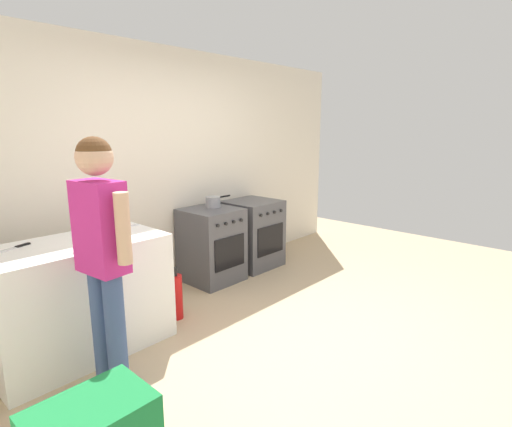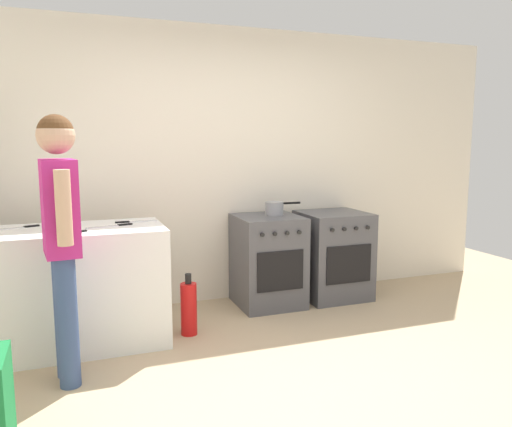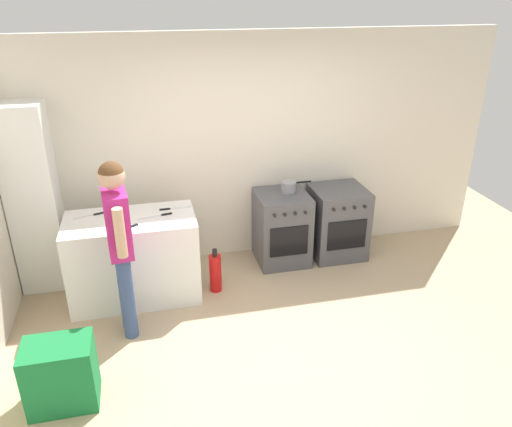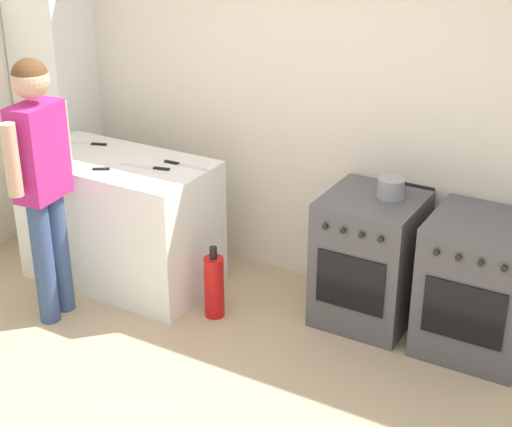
{
  "view_description": "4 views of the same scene",
  "coord_description": "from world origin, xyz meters",
  "px_view_note": "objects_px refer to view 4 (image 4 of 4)",
  "views": [
    {
      "loc": [
        -2.57,
        -1.79,
        1.75
      ],
      "look_at": [
        0.08,
        0.63,
        0.98
      ],
      "focal_mm": 28.0,
      "sensor_mm": 36.0,
      "label": 1
    },
    {
      "loc": [
        -1.34,
        -2.69,
        1.54
      ],
      "look_at": [
        -0.06,
        0.79,
        1.0
      ],
      "focal_mm": 35.0,
      "sensor_mm": 36.0,
      "label": 2
    },
    {
      "loc": [
        -1.14,
        -3.46,
        3.02
      ],
      "look_at": [
        -0.16,
        0.74,
        1.03
      ],
      "focal_mm": 35.0,
      "sensor_mm": 36.0,
      "label": 3
    },
    {
      "loc": [
        1.93,
        -2.6,
        2.73
      ],
      "look_at": [
        -0.15,
        0.99,
        0.86
      ],
      "focal_mm": 55.0,
      "sensor_mm": 36.0,
      "label": 4
    }
  ],
  "objects_px": {
    "knife_bread": "(147,167)",
    "fire_extinguisher": "(214,286)",
    "person": "(41,168)",
    "knife_utility": "(92,169)",
    "knife_carving": "(184,165)",
    "oven_left": "(370,259)",
    "larder_cabinet": "(58,107)",
    "oven_right": "(479,286)",
    "knife_chef": "(87,144)",
    "pot": "(392,188)"
  },
  "relations": [
    {
      "from": "oven_right",
      "to": "larder_cabinet",
      "type": "xyz_separation_m",
      "value": [
        -3.34,
        0.1,
        0.57
      ]
    },
    {
      "from": "oven_left",
      "to": "knife_chef",
      "type": "bearing_deg",
      "value": -173.82
    },
    {
      "from": "knife_bread",
      "to": "person",
      "type": "xyz_separation_m",
      "value": [
        -0.34,
        -0.59,
        0.12
      ]
    },
    {
      "from": "oven_left",
      "to": "pot",
      "type": "distance_m",
      "value": 0.5
    },
    {
      "from": "fire_extinguisher",
      "to": "person",
      "type": "bearing_deg",
      "value": -150.93
    },
    {
      "from": "oven_left",
      "to": "larder_cabinet",
      "type": "height_order",
      "value": "larder_cabinet"
    },
    {
      "from": "fire_extinguisher",
      "to": "larder_cabinet",
      "type": "distance_m",
      "value": 2.03
    },
    {
      "from": "oven_right",
      "to": "larder_cabinet",
      "type": "relative_size",
      "value": 0.42
    },
    {
      "from": "oven_right",
      "to": "knife_carving",
      "type": "relative_size",
      "value": 2.57
    },
    {
      "from": "knife_utility",
      "to": "fire_extinguisher",
      "type": "xyz_separation_m",
      "value": [
        0.85,
        0.12,
        -0.69
      ]
    },
    {
      "from": "knife_bread",
      "to": "knife_carving",
      "type": "relative_size",
      "value": 1.05
    },
    {
      "from": "knife_carving",
      "to": "fire_extinguisher",
      "type": "distance_m",
      "value": 0.82
    },
    {
      "from": "knife_chef",
      "to": "person",
      "type": "height_order",
      "value": "person"
    },
    {
      "from": "oven_left",
      "to": "person",
      "type": "height_order",
      "value": "person"
    },
    {
      "from": "person",
      "to": "larder_cabinet",
      "type": "bearing_deg",
      "value": 128.91
    },
    {
      "from": "knife_carving",
      "to": "knife_bread",
      "type": "bearing_deg",
      "value": -141.07
    },
    {
      "from": "pot",
      "to": "larder_cabinet",
      "type": "bearing_deg",
      "value": 179.1
    },
    {
      "from": "oven_left",
      "to": "knife_bread",
      "type": "bearing_deg",
      "value": -164.76
    },
    {
      "from": "pot",
      "to": "knife_utility",
      "type": "height_order",
      "value": "pot"
    },
    {
      "from": "knife_chef",
      "to": "person",
      "type": "relative_size",
      "value": 0.18
    },
    {
      "from": "knife_bread",
      "to": "fire_extinguisher",
      "type": "relative_size",
      "value": 0.7
    },
    {
      "from": "knife_carving",
      "to": "person",
      "type": "height_order",
      "value": "person"
    },
    {
      "from": "knife_bread",
      "to": "oven_left",
      "type": "bearing_deg",
      "value": 15.24
    },
    {
      "from": "oven_right",
      "to": "larder_cabinet",
      "type": "height_order",
      "value": "larder_cabinet"
    },
    {
      "from": "oven_left",
      "to": "person",
      "type": "bearing_deg",
      "value": -151.07
    },
    {
      "from": "pot",
      "to": "larder_cabinet",
      "type": "xyz_separation_m",
      "value": [
        -2.74,
        0.04,
        0.09
      ]
    },
    {
      "from": "oven_left",
      "to": "person",
      "type": "relative_size",
      "value": 0.5
    },
    {
      "from": "larder_cabinet",
      "to": "oven_left",
      "type": "bearing_deg",
      "value": -2.2
    },
    {
      "from": "knife_chef",
      "to": "oven_right",
      "type": "bearing_deg",
      "value": 4.64
    },
    {
      "from": "person",
      "to": "fire_extinguisher",
      "type": "bearing_deg",
      "value": 29.07
    },
    {
      "from": "knife_carving",
      "to": "fire_extinguisher",
      "type": "relative_size",
      "value": 0.66
    },
    {
      "from": "pot",
      "to": "knife_utility",
      "type": "xyz_separation_m",
      "value": [
        -1.81,
        -0.66,
        -0.01
      ]
    },
    {
      "from": "knife_utility",
      "to": "knife_carving",
      "type": "height_order",
      "value": "same"
    },
    {
      "from": "oven_left",
      "to": "knife_bread",
      "type": "height_order",
      "value": "knife_bread"
    },
    {
      "from": "oven_left",
      "to": "knife_bread",
      "type": "xyz_separation_m",
      "value": [
        -1.43,
        -0.39,
        0.48
      ]
    },
    {
      "from": "oven_right",
      "to": "knife_carving",
      "type": "bearing_deg",
      "value": -173.02
    },
    {
      "from": "oven_right",
      "to": "knife_bread",
      "type": "bearing_deg",
      "value": -169.6
    },
    {
      "from": "knife_chef",
      "to": "knife_bread",
      "type": "height_order",
      "value": "same"
    },
    {
      "from": "pot",
      "to": "person",
      "type": "xyz_separation_m",
      "value": [
        -1.87,
        -1.04,
        0.12
      ]
    },
    {
      "from": "knife_bread",
      "to": "fire_extinguisher",
      "type": "xyz_separation_m",
      "value": [
        0.56,
        -0.09,
        -0.69
      ]
    },
    {
      "from": "knife_utility",
      "to": "knife_carving",
      "type": "xyz_separation_m",
      "value": [
        0.47,
        0.36,
        -0.0
      ]
    },
    {
      "from": "knife_chef",
      "to": "fire_extinguisher",
      "type": "height_order",
      "value": "knife_chef"
    },
    {
      "from": "oven_right",
      "to": "knife_utility",
      "type": "height_order",
      "value": "knife_utility"
    },
    {
      "from": "larder_cabinet",
      "to": "knife_chef",
      "type": "bearing_deg",
      "value": -29.9
    },
    {
      "from": "knife_utility",
      "to": "knife_bread",
      "type": "height_order",
      "value": "same"
    },
    {
      "from": "pot",
      "to": "knife_chef",
      "type": "xyz_separation_m",
      "value": [
        -2.17,
        -0.28,
        -0.01
      ]
    },
    {
      "from": "oven_right",
      "to": "knife_chef",
      "type": "distance_m",
      "value": 2.83
    },
    {
      "from": "oven_left",
      "to": "knife_utility",
      "type": "xyz_separation_m",
      "value": [
        -1.72,
        -0.6,
        0.48
      ]
    },
    {
      "from": "oven_right",
      "to": "person",
      "type": "relative_size",
      "value": 0.5
    },
    {
      "from": "knife_chef",
      "to": "fire_extinguisher",
      "type": "distance_m",
      "value": 1.42
    }
  ]
}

